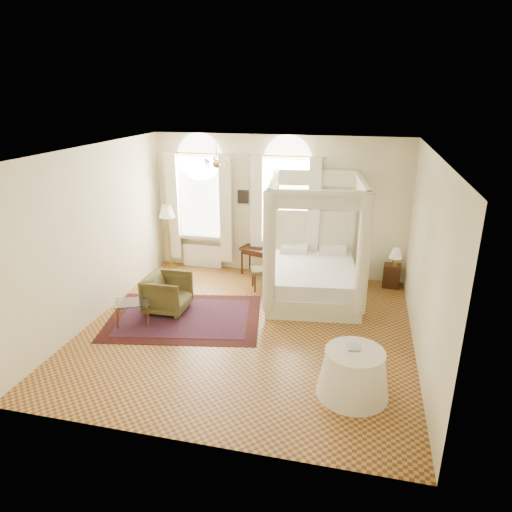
{
  "coord_description": "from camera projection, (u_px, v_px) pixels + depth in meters",
  "views": [
    {
      "loc": [
        1.92,
        -7.33,
        4.23
      ],
      "look_at": [
        0.08,
        0.4,
        1.34
      ],
      "focal_mm": 32.0,
      "sensor_mm": 36.0,
      "label": 1
    }
  ],
  "objects": [
    {
      "name": "floor_lamp",
      "position": [
        167.0,
        214.0,
        11.15
      ],
      "size": [
        0.41,
        0.41,
        1.61
      ],
      "color": "#AD8B39",
      "rests_on": "ground"
    },
    {
      "name": "armchair",
      "position": [
        167.0,
        293.0,
        9.18
      ],
      "size": [
        0.86,
        0.84,
        0.77
      ],
      "primitive_type": "imported",
      "rotation": [
        0.0,
        0.0,
        1.59
      ],
      "color": "#453E1D",
      "rests_on": "ground"
    },
    {
      "name": "book",
      "position": [
        347.0,
        346.0,
        6.61
      ],
      "size": [
        0.21,
        0.26,
        0.02
      ],
      "primitive_type": "imported",
      "rotation": [
        0.0,
        0.0,
        0.16
      ],
      "color": "black",
      "rests_on": "side_table"
    },
    {
      "name": "window_left",
      "position": [
        200.0,
        210.0,
        11.1
      ],
      "size": [
        1.62,
        0.27,
        3.29
      ],
      "color": "white",
      "rests_on": "room_walls"
    },
    {
      "name": "oriental_rug",
      "position": [
        185.0,
        317.0,
        9.01
      ],
      "size": [
        3.29,
        2.63,
        0.01
      ],
      "color": "#3C120E",
      "rests_on": "ground"
    },
    {
      "name": "nightstand",
      "position": [
        391.0,
        276.0,
        10.36
      ],
      "size": [
        0.39,
        0.36,
        0.53
      ],
      "primitive_type": "cube",
      "rotation": [
        0.0,
        0.0,
        -0.07
      ],
      "color": "#36190E",
      "rests_on": "ground"
    },
    {
      "name": "side_table",
      "position": [
        353.0,
        373.0,
        6.63
      ],
      "size": [
        1.06,
        1.06,
        0.72
      ],
      "color": "white",
      "rests_on": "ground"
    },
    {
      "name": "laptop",
      "position": [
        258.0,
        247.0,
        10.91
      ],
      "size": [
        0.36,
        0.24,
        0.03
      ],
      "primitive_type": "imported",
      "rotation": [
        0.0,
        0.0,
        3.22
      ],
      "color": "black",
      "rests_on": "writing_desk"
    },
    {
      "name": "stool",
      "position": [
        261.0,
        272.0,
        10.19
      ],
      "size": [
        0.56,
        0.56,
        0.49
      ],
      "color": "#483E1E",
      "rests_on": "ground"
    },
    {
      "name": "ground",
      "position": [
        247.0,
        329.0,
        8.57
      ],
      "size": [
        6.0,
        6.0,
        0.0
      ],
      "primitive_type": "plane",
      "color": "#A77630",
      "rests_on": "ground"
    },
    {
      "name": "chandelier",
      "position": [
        217.0,
        163.0,
        8.87
      ],
      "size": [
        0.51,
        0.45,
        0.5
      ],
      "color": "#AD8B39",
      "rests_on": "room_walls"
    },
    {
      "name": "writing_desk",
      "position": [
        260.0,
        252.0,
        10.92
      ],
      "size": [
        1.01,
        0.73,
        0.68
      ],
      "color": "#36190E",
      "rests_on": "ground"
    },
    {
      "name": "nightstand_lamp",
      "position": [
        396.0,
        255.0,
        10.13
      ],
      "size": [
        0.27,
        0.27,
        0.4
      ],
      "color": "#AD8B39",
      "rests_on": "nightstand"
    },
    {
      "name": "room_walls",
      "position": [
        246.0,
        228.0,
        7.89
      ],
      "size": [
        6.0,
        6.0,
        6.0
      ],
      "color": "beige",
      "rests_on": "ground"
    },
    {
      "name": "coffee_table",
      "position": [
        132.0,
        304.0,
        8.69
      ],
      "size": [
        0.78,
        0.69,
        0.44
      ],
      "color": "silver",
      "rests_on": "ground"
    },
    {
      "name": "wall_pictures",
      "position": [
        282.0,
        197.0,
        10.62
      ],
      "size": [
        2.54,
        0.03,
        0.39
      ],
      "color": "black",
      "rests_on": "room_walls"
    },
    {
      "name": "canopy_bed",
      "position": [
        313.0,
        272.0,
        9.72
      ],
      "size": [
        2.22,
        2.6,
        2.58
      ],
      "color": "beige",
      "rests_on": "ground"
    },
    {
      "name": "window_right",
      "position": [
        285.0,
        215.0,
        10.64
      ],
      "size": [
        1.62,
        0.27,
        3.29
      ],
      "color": "white",
      "rests_on": "room_walls"
    }
  ]
}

